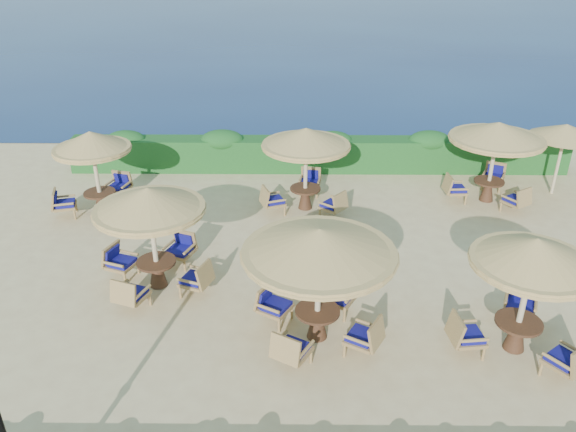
{
  "coord_description": "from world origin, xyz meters",
  "views": [
    {
      "loc": [
        -0.94,
        -12.12,
        7.84
      ],
      "look_at": [
        -1.06,
        0.82,
        1.3
      ],
      "focal_mm": 35.0,
      "sensor_mm": 36.0,
      "label": 1
    }
  ],
  "objects_px": {
    "cafe_set_1": "(319,261)",
    "cafe_set_5": "(496,144)",
    "cafe_set_0": "(151,222)",
    "cafe_set_2": "(530,276)",
    "cafe_set_4": "(306,152)",
    "extra_parasol": "(566,131)",
    "cafe_set_3": "(94,160)"
  },
  "relations": [
    {
      "from": "cafe_set_1",
      "to": "cafe_set_5",
      "type": "height_order",
      "value": "same"
    },
    {
      "from": "extra_parasol",
      "to": "cafe_set_0",
      "type": "distance_m",
      "value": 13.33
    },
    {
      "from": "cafe_set_2",
      "to": "cafe_set_4",
      "type": "distance_m",
      "value": 7.97
    },
    {
      "from": "cafe_set_1",
      "to": "cafe_set_2",
      "type": "distance_m",
      "value": 4.15
    },
    {
      "from": "cafe_set_4",
      "to": "extra_parasol",
      "type": "bearing_deg",
      "value": 8.44
    },
    {
      "from": "cafe_set_1",
      "to": "cafe_set_5",
      "type": "relative_size",
      "value": 1.08
    },
    {
      "from": "cafe_set_0",
      "to": "cafe_set_1",
      "type": "relative_size",
      "value": 0.89
    },
    {
      "from": "cafe_set_3",
      "to": "cafe_set_5",
      "type": "distance_m",
      "value": 12.35
    },
    {
      "from": "cafe_set_0",
      "to": "cafe_set_4",
      "type": "relative_size",
      "value": 1.02
    },
    {
      "from": "cafe_set_5",
      "to": "cafe_set_3",
      "type": "bearing_deg",
      "value": -175.34
    },
    {
      "from": "extra_parasol",
      "to": "cafe_set_5",
      "type": "distance_m",
      "value": 2.48
    },
    {
      "from": "cafe_set_1",
      "to": "cafe_set_5",
      "type": "distance_m",
      "value": 9.1
    },
    {
      "from": "cafe_set_4",
      "to": "cafe_set_5",
      "type": "distance_m",
      "value": 5.98
    },
    {
      "from": "cafe_set_5",
      "to": "extra_parasol",
      "type": "bearing_deg",
      "value": 14.29
    },
    {
      "from": "cafe_set_2",
      "to": "cafe_set_3",
      "type": "relative_size",
      "value": 1.03
    },
    {
      "from": "cafe_set_3",
      "to": "cafe_set_0",
      "type": "bearing_deg",
      "value": -56.84
    },
    {
      "from": "cafe_set_3",
      "to": "cafe_set_4",
      "type": "bearing_deg",
      "value": 3.39
    },
    {
      "from": "cafe_set_1",
      "to": "cafe_set_2",
      "type": "relative_size",
      "value": 1.16
    },
    {
      "from": "extra_parasol",
      "to": "cafe_set_5",
      "type": "relative_size",
      "value": 0.81
    },
    {
      "from": "extra_parasol",
      "to": "cafe_set_0",
      "type": "xyz_separation_m",
      "value": [
        -12.06,
        -5.66,
        -0.39
      ]
    },
    {
      "from": "cafe_set_0",
      "to": "cafe_set_5",
      "type": "distance_m",
      "value": 10.91
    },
    {
      "from": "cafe_set_2",
      "to": "cafe_set_5",
      "type": "distance_m",
      "value": 7.54
    },
    {
      "from": "cafe_set_1",
      "to": "cafe_set_3",
      "type": "bearing_deg",
      "value": 137.28
    },
    {
      "from": "extra_parasol",
      "to": "cafe_set_5",
      "type": "xyz_separation_m",
      "value": [
        -2.39,
        -0.61,
        -0.22
      ]
    },
    {
      "from": "cafe_set_2",
      "to": "cafe_set_0",
      "type": "bearing_deg",
      "value": 163.92
    },
    {
      "from": "cafe_set_1",
      "to": "cafe_set_3",
      "type": "distance_m",
      "value": 8.85
    },
    {
      "from": "cafe_set_1",
      "to": "cafe_set_5",
      "type": "bearing_deg",
      "value": 50.35
    },
    {
      "from": "cafe_set_0",
      "to": "cafe_set_4",
      "type": "xyz_separation_m",
      "value": [
        3.72,
        4.42,
        0.11
      ]
    },
    {
      "from": "cafe_set_5",
      "to": "cafe_set_0",
      "type": "bearing_deg",
      "value": -152.42
    },
    {
      "from": "cafe_set_2",
      "to": "cafe_set_1",
      "type": "bearing_deg",
      "value": 175.23
    },
    {
      "from": "cafe_set_3",
      "to": "cafe_set_4",
      "type": "relative_size",
      "value": 0.96
    },
    {
      "from": "cafe_set_2",
      "to": "extra_parasol",
      "type": "bearing_deg",
      "value": 62.94
    }
  ]
}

